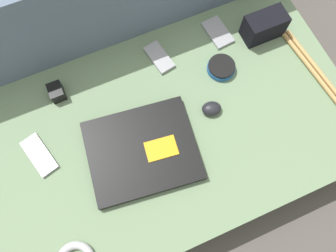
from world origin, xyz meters
TOP-DOWN VIEW (x-y plane):
  - ground_plane at (0.00, 0.00)m, footprint 8.00×8.00m
  - couch_seat at (0.00, 0.00)m, footprint 1.15×0.67m
  - couch_backrest at (0.00, 0.44)m, footprint 1.15×0.20m
  - laptop at (-0.10, -0.04)m, footprint 0.34×0.30m
  - computer_mouse at (0.14, 0.00)m, footprint 0.07×0.06m
  - speaker_puck at (0.23, 0.11)m, footprint 0.09×0.09m
  - phone_silver at (0.28, 0.24)m, footprint 0.07×0.12m
  - phone_black at (0.07, 0.23)m, footprint 0.07×0.12m
  - phone_small at (-0.38, 0.07)m, footprint 0.09×0.14m
  - camera_pouch at (0.41, 0.18)m, footprint 0.13×0.07m
  - charger_brick at (-0.27, 0.24)m, footprint 0.04×0.05m
  - drumstick_pair at (0.51, -0.03)m, footprint 0.07×0.36m

SIDE VIEW (x-z plane):
  - ground_plane at x=0.00m, z-range 0.00..0.00m
  - couch_seat at x=0.00m, z-range 0.00..0.16m
  - phone_small at x=-0.38m, z-range 0.16..0.17m
  - phone_silver at x=0.28m, z-range 0.16..0.17m
  - phone_black at x=0.07m, z-range 0.16..0.17m
  - drumstick_pair at x=0.51m, z-range 0.16..0.17m
  - speaker_puck at x=0.23m, z-range 0.16..0.18m
  - laptop at x=-0.10m, z-range 0.16..0.19m
  - computer_mouse at x=0.14m, z-range 0.16..0.19m
  - charger_brick at x=-0.27m, z-range 0.16..0.20m
  - camera_pouch at x=0.41m, z-range 0.16..0.24m
  - couch_backrest at x=0.00m, z-range 0.00..0.46m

